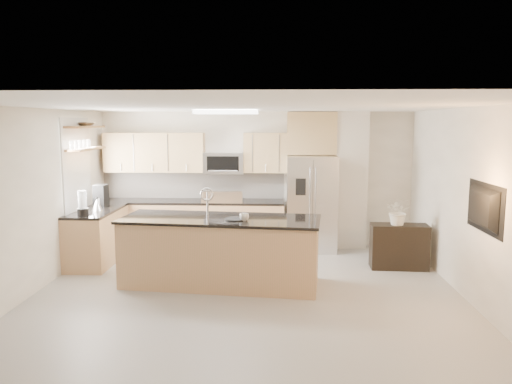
{
  "coord_description": "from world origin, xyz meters",
  "views": [
    {
      "loc": [
        0.41,
        -6.4,
        2.4
      ],
      "look_at": [
        0.09,
        1.3,
        1.32
      ],
      "focal_mm": 35.0,
      "sensor_mm": 36.0,
      "label": 1
    }
  ],
  "objects_px": {
    "cup": "(244,217)",
    "coffee_maker": "(101,196)",
    "credenza": "(399,246)",
    "television": "(478,208)",
    "island": "(221,251)",
    "blender": "(83,205)",
    "platter": "(236,219)",
    "kettle": "(97,205)",
    "flower_vase": "(399,204)",
    "bowl": "(86,123)",
    "microwave": "(224,163)",
    "refrigerator": "(311,203)",
    "range": "(224,224)"
  },
  "relations": [
    {
      "from": "refrigerator",
      "to": "blender",
      "type": "xyz_separation_m",
      "value": [
        -3.73,
        -1.59,
        0.21
      ]
    },
    {
      "from": "blender",
      "to": "refrigerator",
      "type": "bearing_deg",
      "value": 23.03
    },
    {
      "from": "microwave",
      "to": "blender",
      "type": "relative_size",
      "value": 1.87
    },
    {
      "from": "kettle",
      "to": "bowl",
      "type": "xyz_separation_m",
      "value": [
        -0.23,
        0.27,
        1.36
      ]
    },
    {
      "from": "cup",
      "to": "island",
      "type": "bearing_deg",
      "value": 150.65
    },
    {
      "from": "range",
      "to": "platter",
      "type": "bearing_deg",
      "value": -79.46
    },
    {
      "from": "cup",
      "to": "blender",
      "type": "distance_m",
      "value": 2.72
    },
    {
      "from": "microwave",
      "to": "bowl",
      "type": "height_order",
      "value": "bowl"
    },
    {
      "from": "microwave",
      "to": "cup",
      "type": "bearing_deg",
      "value": -77.53
    },
    {
      "from": "credenza",
      "to": "coffee_maker",
      "type": "height_order",
      "value": "coffee_maker"
    },
    {
      "from": "microwave",
      "to": "credenza",
      "type": "xyz_separation_m",
      "value": [
        3.03,
        -1.34,
        -1.26
      ]
    },
    {
      "from": "refrigerator",
      "to": "cup",
      "type": "xyz_separation_m",
      "value": [
        -1.11,
        -2.31,
        0.17
      ]
    },
    {
      "from": "platter",
      "to": "television",
      "type": "bearing_deg",
      "value": -15.35
    },
    {
      "from": "flower_vase",
      "to": "television",
      "type": "height_order",
      "value": "television"
    },
    {
      "from": "cup",
      "to": "microwave",
      "type": "bearing_deg",
      "value": 102.47
    },
    {
      "from": "cup",
      "to": "coffee_maker",
      "type": "bearing_deg",
      "value": 148.73
    },
    {
      "from": "microwave",
      "to": "refrigerator",
      "type": "relative_size",
      "value": 0.43
    },
    {
      "from": "coffee_maker",
      "to": "television",
      "type": "bearing_deg",
      "value": -22.9
    },
    {
      "from": "range",
      "to": "island",
      "type": "relative_size",
      "value": 0.38
    },
    {
      "from": "island",
      "to": "coffee_maker",
      "type": "bearing_deg",
      "value": 154.67
    },
    {
      "from": "microwave",
      "to": "island",
      "type": "relative_size",
      "value": 0.25
    },
    {
      "from": "blender",
      "to": "flower_vase",
      "type": "relative_size",
      "value": 0.58
    },
    {
      "from": "platter",
      "to": "island",
      "type": "bearing_deg",
      "value": 153.27
    },
    {
      "from": "kettle",
      "to": "television",
      "type": "height_order",
      "value": "television"
    },
    {
      "from": "bowl",
      "to": "blender",
      "type": "bearing_deg",
      "value": -77.19
    },
    {
      "from": "island",
      "to": "cup",
      "type": "bearing_deg",
      "value": -23.12
    },
    {
      "from": "microwave",
      "to": "credenza",
      "type": "height_order",
      "value": "microwave"
    },
    {
      "from": "refrigerator",
      "to": "credenza",
      "type": "distance_m",
      "value": 1.88
    },
    {
      "from": "island",
      "to": "blender",
      "type": "bearing_deg",
      "value": 173.32
    },
    {
      "from": "kettle",
      "to": "cup",
      "type": "bearing_deg",
      "value": -25.37
    },
    {
      "from": "platter",
      "to": "blender",
      "type": "distance_m",
      "value": 2.58
    },
    {
      "from": "platter",
      "to": "credenza",
      "type": "bearing_deg",
      "value": 22.0
    },
    {
      "from": "cup",
      "to": "kettle",
      "type": "distance_m",
      "value": 2.85
    },
    {
      "from": "platter",
      "to": "blender",
      "type": "bearing_deg",
      "value": 165.65
    },
    {
      "from": "microwave",
      "to": "platter",
      "type": "bearing_deg",
      "value": -79.99
    },
    {
      "from": "flower_vase",
      "to": "television",
      "type": "xyz_separation_m",
      "value": [
        0.52,
        -1.86,
        0.26
      ]
    },
    {
      "from": "range",
      "to": "bowl",
      "type": "height_order",
      "value": "bowl"
    },
    {
      "from": "television",
      "to": "blender",
      "type": "bearing_deg",
      "value": 75.1
    },
    {
      "from": "kettle",
      "to": "blender",
      "type": "bearing_deg",
      "value": -95.75
    },
    {
      "from": "kettle",
      "to": "flower_vase",
      "type": "bearing_deg",
      "value": -1.41
    },
    {
      "from": "cup",
      "to": "flower_vase",
      "type": "bearing_deg",
      "value": 24.17
    },
    {
      "from": "coffee_maker",
      "to": "microwave",
      "type": "bearing_deg",
      "value": 22.71
    },
    {
      "from": "credenza",
      "to": "platter",
      "type": "distance_m",
      "value": 2.89
    },
    {
      "from": "refrigerator",
      "to": "bowl",
      "type": "height_order",
      "value": "bowl"
    },
    {
      "from": "island",
      "to": "platter",
      "type": "distance_m",
      "value": 0.58
    },
    {
      "from": "credenza",
      "to": "television",
      "type": "distance_m",
      "value": 2.19
    },
    {
      "from": "range",
      "to": "flower_vase",
      "type": "height_order",
      "value": "flower_vase"
    },
    {
      "from": "flower_vase",
      "to": "island",
      "type": "bearing_deg",
      "value": -162.43
    },
    {
      "from": "television",
      "to": "kettle",
      "type": "bearing_deg",
      "value": 70.29
    },
    {
      "from": "refrigerator",
      "to": "bowl",
      "type": "xyz_separation_m",
      "value": [
        -3.91,
        -0.82,
        1.49
      ]
    }
  ]
}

